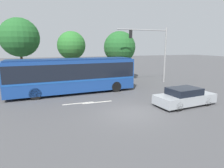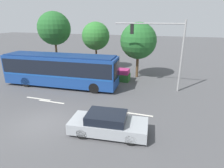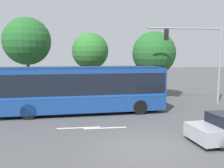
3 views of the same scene
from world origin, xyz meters
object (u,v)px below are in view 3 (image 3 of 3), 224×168
street_tree_left (27,41)px  street_tree_centre (90,51)px  street_tree_right (154,53)px  city_bus (81,87)px  traffic_light_pole (202,51)px

street_tree_left → street_tree_centre: (5.87, 0.34, -0.89)m
street_tree_centre → street_tree_right: (5.87, -1.86, -0.22)m
city_bus → street_tree_right: street_tree_right is taller
traffic_light_pole → street_tree_left: (-14.74, 4.96, 0.94)m
city_bus → street_tree_centre: bearing=79.2°
traffic_light_pole → street_tree_centre: size_ratio=1.05×
city_bus → street_tree_left: street_tree_left is taller
street_tree_left → street_tree_right: 11.89m
city_bus → street_tree_left: (-4.90, 6.91, 3.48)m
city_bus → traffic_light_pole: 10.35m
street_tree_left → street_tree_centre: 5.95m
traffic_light_pole → street_tree_centre: 10.33m
street_tree_right → traffic_light_pole: bearing=-48.9°
street_tree_centre → street_tree_right: 6.16m
street_tree_left → traffic_light_pole: bearing=-18.6°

